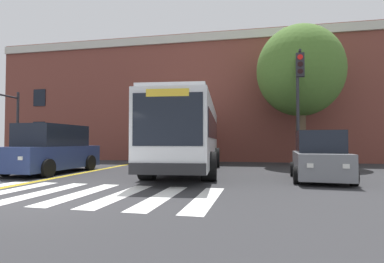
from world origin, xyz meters
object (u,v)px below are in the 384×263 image
car_black_behind_bus (201,149)px  traffic_light_near_corner (299,92)px  street_tree_curbside_large (300,71)px  car_grey_far_lane (319,158)px  city_bus (189,134)px  car_navy_near_lane (52,150)px

car_black_behind_bus → traffic_light_near_corner: size_ratio=0.77×
street_tree_curbside_large → car_grey_far_lane: bearing=-93.6°
city_bus → car_grey_far_lane: 6.12m
car_grey_far_lane → car_black_behind_bus: 13.98m
traffic_light_near_corner → car_navy_near_lane: bearing=-167.4°
city_bus → car_grey_far_lane: size_ratio=2.89×
city_bus → traffic_light_near_corner: bearing=6.7°
traffic_light_near_corner → street_tree_curbside_large: 4.56m
city_bus → street_tree_curbside_large: 8.56m
car_grey_far_lane → street_tree_curbside_large: 8.63m
car_navy_near_lane → car_black_behind_bus: car_navy_near_lane is taller
city_bus → car_navy_near_lane: bearing=-162.5°
car_black_behind_bus → car_navy_near_lane: bearing=-113.2°
car_grey_far_lane → street_tree_curbside_large: bearing=86.4°
car_grey_far_lane → street_tree_curbside_large: street_tree_curbside_large is taller
car_grey_far_lane → street_tree_curbside_large: size_ratio=0.46×
car_navy_near_lane → car_grey_far_lane: bearing=-2.2°
car_grey_far_lane → traffic_light_near_corner: traffic_light_near_corner is taller
car_grey_far_lane → city_bus: bearing=156.8°
traffic_light_near_corner → car_black_behind_bus: bearing=124.1°
city_bus → car_grey_far_lane: city_bus is taller
city_bus → traffic_light_near_corner: 5.68m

